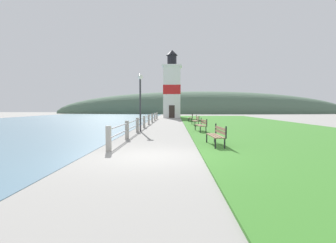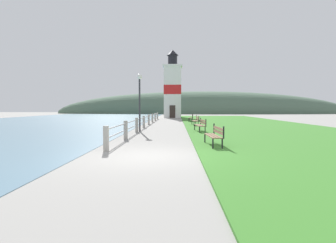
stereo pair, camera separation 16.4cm
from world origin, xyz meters
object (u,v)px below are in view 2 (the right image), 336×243
Objects in this scene: park_bench_midway at (201,124)px; park_bench_by_lighthouse at (191,117)px; park_bench_far at (196,120)px; lamp_post at (140,92)px; lighthouse at (173,88)px; park_bench_near at (215,134)px.

park_bench_midway is 1.05× the size of park_bench_by_lighthouse.
park_bench_far is 0.49× the size of lamp_post.
lamp_post is (-1.91, -24.74, -2.01)m from lighthouse.
park_bench_near is 0.98× the size of park_bench_far.
park_bench_near is 8.31m from lamp_post.
lamp_post is at bearing 50.62° from park_bench_far.
park_bench_far is at bearing -94.16° from park_bench_near.
lighthouse is (-2.28, 31.57, 4.21)m from park_bench_near.
park_bench_by_lighthouse is (-0.05, 6.31, -0.00)m from park_bench_far.
lamp_post is (-4.31, -5.69, 2.20)m from park_bench_far.
lighthouse is at bearing 85.58° from lamp_post.
park_bench_far is 1.06× the size of park_bench_by_lighthouse.
lighthouse reaches higher than park_bench_by_lighthouse.
lighthouse is at bearing -89.49° from park_bench_near.
park_bench_midway is 25.57m from lighthouse.
park_bench_by_lighthouse is at bearing 70.46° from lamp_post.
lamp_post reaches higher than park_bench_midway.
park_bench_far is (0.12, 12.52, 0.00)m from park_bench_near.
park_bench_near is at bearing -85.87° from lighthouse.
lamp_post reaches higher than park_bench_near.
park_bench_near and park_bench_by_lighthouse have the same top height.
park_bench_near is 0.48× the size of lamp_post.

